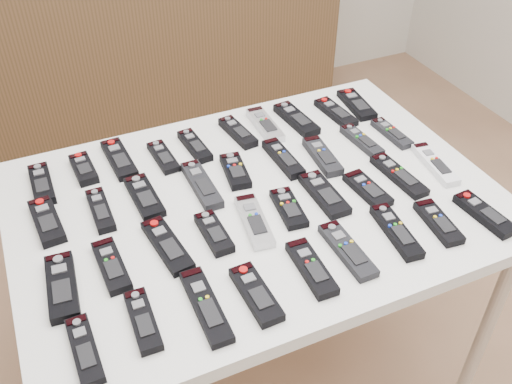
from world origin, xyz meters
name	(u,v)px	position (x,y,z in m)	size (l,w,h in m)	color
table	(256,214)	(0.03, 0.12, 0.72)	(1.25, 0.88, 0.78)	white
sideboard	(161,49)	(0.23, 1.78, 0.46)	(1.83, 0.38, 0.91)	#47331C
remote_0	(42,184)	(-0.48, 0.40, 0.79)	(0.05, 0.17, 0.02)	black
remote_1	(84,169)	(-0.36, 0.42, 0.79)	(0.05, 0.13, 0.02)	black
remote_2	(119,159)	(-0.26, 0.43, 0.79)	(0.06, 0.19, 0.02)	black
remote_3	(163,157)	(-0.15, 0.39, 0.79)	(0.05, 0.15, 0.02)	black
remote_4	(195,146)	(-0.05, 0.40, 0.79)	(0.05, 0.16, 0.02)	black
remote_5	(238,132)	(0.10, 0.41, 0.79)	(0.05, 0.16, 0.02)	black
remote_6	(265,125)	(0.19, 0.42, 0.79)	(0.05, 0.18, 0.02)	#B7B7BC
remote_7	(296,119)	(0.29, 0.41, 0.79)	(0.06, 0.19, 0.02)	black
remote_8	(336,113)	(0.43, 0.39, 0.79)	(0.05, 0.17, 0.02)	black
remote_9	(357,104)	(0.51, 0.41, 0.79)	(0.06, 0.18, 0.02)	black
remote_10	(47,221)	(-0.49, 0.24, 0.79)	(0.06, 0.17, 0.02)	black
remote_11	(101,210)	(-0.36, 0.23, 0.79)	(0.05, 0.16, 0.02)	black
remote_12	(144,197)	(-0.24, 0.23, 0.79)	(0.06, 0.18, 0.02)	black
remote_13	(202,185)	(-0.09, 0.22, 0.79)	(0.05, 0.20, 0.02)	black
remote_14	(235,171)	(0.02, 0.24, 0.79)	(0.06, 0.15, 0.02)	black
remote_15	(283,158)	(0.16, 0.24, 0.79)	(0.05, 0.18, 0.02)	black
remote_16	(322,156)	(0.27, 0.20, 0.79)	(0.05, 0.18, 0.02)	black
remote_17	(362,141)	(0.41, 0.22, 0.79)	(0.04, 0.17, 0.02)	black
remote_18	(392,133)	(0.52, 0.22, 0.79)	(0.04, 0.16, 0.02)	black
remote_19	(62,286)	(-0.49, 0.01, 0.79)	(0.06, 0.19, 0.02)	black
remote_20	(111,266)	(-0.38, 0.02, 0.79)	(0.05, 0.17, 0.02)	black
remote_21	(167,245)	(-0.24, 0.04, 0.79)	(0.06, 0.19, 0.02)	black
remote_22	(214,233)	(-0.13, 0.03, 0.79)	(0.05, 0.14, 0.02)	black
remote_23	(254,221)	(-0.02, 0.03, 0.79)	(0.05, 0.19, 0.02)	#B7B7BC
remote_24	(289,208)	(0.08, 0.04, 0.79)	(0.06, 0.15, 0.02)	black
remote_25	(324,194)	(0.19, 0.05, 0.79)	(0.06, 0.18, 0.02)	black
remote_26	(368,189)	(0.30, 0.02, 0.79)	(0.06, 0.15, 0.02)	black
remote_27	(399,175)	(0.42, 0.04, 0.79)	(0.05, 0.20, 0.02)	black
remote_28	(435,164)	(0.54, 0.04, 0.79)	(0.05, 0.19, 0.02)	silver
remote_29	(85,350)	(-0.48, -0.18, 0.79)	(0.05, 0.17, 0.02)	black
remote_30	(143,320)	(-0.35, -0.16, 0.79)	(0.05, 0.16, 0.02)	black
remote_31	(206,306)	(-0.22, -0.17, 0.79)	(0.05, 0.21, 0.02)	black
remote_32	(256,294)	(-0.11, -0.19, 0.79)	(0.06, 0.17, 0.02)	black
remote_33	(311,268)	(0.03, -0.17, 0.79)	(0.05, 0.17, 0.02)	black
remote_34	(347,250)	(0.14, -0.15, 0.79)	(0.05, 0.19, 0.02)	black
remote_35	(396,231)	(0.28, -0.15, 0.79)	(0.05, 0.19, 0.02)	black
remote_36	(438,222)	(0.39, -0.16, 0.79)	(0.05, 0.16, 0.02)	black
remote_37	(485,214)	(0.52, -0.18, 0.79)	(0.05, 0.17, 0.02)	black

